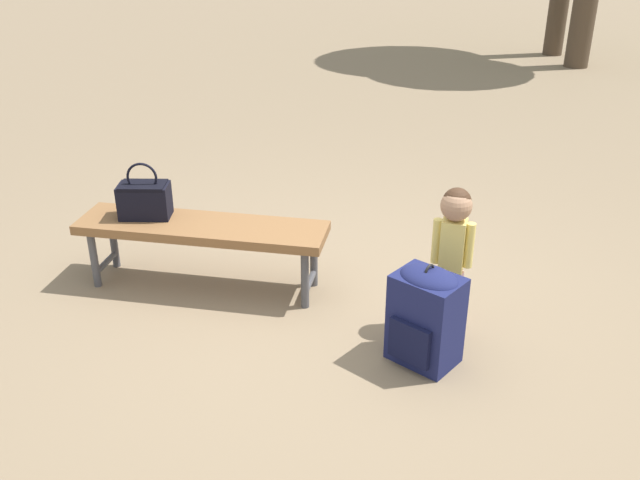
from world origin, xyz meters
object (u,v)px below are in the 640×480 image
at_px(handbag, 144,199).
at_px(child_standing, 453,237).
at_px(backpack_large, 426,314).
at_px(park_bench, 202,232).

distance_m(handbag, child_standing, 1.97).
bearing_deg(backpack_large, handbag, 161.13).
bearing_deg(park_bench, backpack_large, -21.92).
xyz_separation_m(handbag, backpack_large, (1.83, -0.63, -0.28)).
bearing_deg(handbag, park_bench, -6.46).
relative_size(park_bench, backpack_large, 2.69).
bearing_deg(backpack_large, child_standing, 72.21).
distance_m(child_standing, backpack_large, 0.49).
height_order(park_bench, backpack_large, backpack_large).
relative_size(park_bench, handbag, 4.36).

